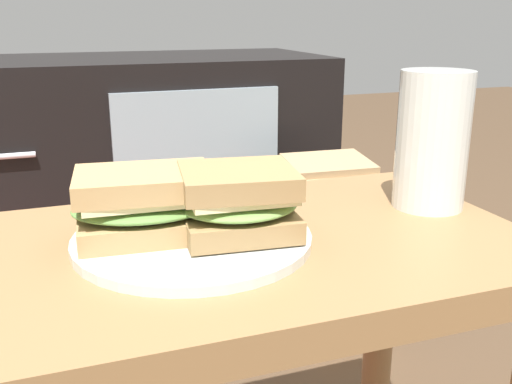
{
  "coord_description": "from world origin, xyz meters",
  "views": [
    {
      "loc": [
        -0.2,
        -0.53,
        0.68
      ],
      "look_at": [
        -0.01,
        0.0,
        0.51
      ],
      "focal_mm": 41.13,
      "sensor_mm": 36.0,
      "label": 1
    }
  ],
  "objects_px": {
    "tv_cabinet": "(133,172)",
    "sandwich_front": "(145,204)",
    "plate": "(193,239)",
    "sandwich_back": "(238,201)",
    "paper_bag": "(325,248)",
    "beer_glass": "(432,144)"
  },
  "relations": [
    {
      "from": "tv_cabinet",
      "to": "sandwich_front",
      "type": "bearing_deg",
      "value": -96.86
    },
    {
      "from": "plate",
      "to": "sandwich_back",
      "type": "height_order",
      "value": "sandwich_back"
    },
    {
      "from": "sandwich_front",
      "to": "sandwich_back",
      "type": "height_order",
      "value": "sandwich_back"
    },
    {
      "from": "sandwich_back",
      "to": "paper_bag",
      "type": "height_order",
      "value": "sandwich_back"
    },
    {
      "from": "tv_cabinet",
      "to": "sandwich_front",
      "type": "xyz_separation_m",
      "value": [
        -0.11,
        -0.93,
        0.21
      ]
    },
    {
      "from": "tv_cabinet",
      "to": "paper_bag",
      "type": "height_order",
      "value": "tv_cabinet"
    },
    {
      "from": "sandwich_back",
      "to": "paper_bag",
      "type": "xyz_separation_m",
      "value": [
        0.37,
        0.54,
        -0.31
      ]
    },
    {
      "from": "plate",
      "to": "beer_glass",
      "type": "xyz_separation_m",
      "value": [
        0.3,
        0.02,
        0.07
      ]
    },
    {
      "from": "beer_glass",
      "to": "paper_bag",
      "type": "bearing_deg",
      "value": 76.61
    },
    {
      "from": "sandwich_front",
      "to": "beer_glass",
      "type": "xyz_separation_m",
      "value": [
        0.34,
        0.01,
        0.03
      ]
    },
    {
      "from": "tv_cabinet",
      "to": "beer_glass",
      "type": "bearing_deg",
      "value": -76.06
    },
    {
      "from": "sandwich_back",
      "to": "tv_cabinet",
      "type": "bearing_deg",
      "value": 88.57
    },
    {
      "from": "sandwich_front",
      "to": "sandwich_back",
      "type": "distance_m",
      "value": 0.09
    },
    {
      "from": "beer_glass",
      "to": "sandwich_back",
      "type": "bearing_deg",
      "value": -171.61
    },
    {
      "from": "plate",
      "to": "paper_bag",
      "type": "bearing_deg",
      "value": 51.5
    },
    {
      "from": "sandwich_back",
      "to": "beer_glass",
      "type": "distance_m",
      "value": 0.26
    },
    {
      "from": "sandwich_back",
      "to": "sandwich_front",
      "type": "bearing_deg",
      "value": 161.72
    },
    {
      "from": "sandwich_front",
      "to": "paper_bag",
      "type": "distance_m",
      "value": 0.75
    },
    {
      "from": "sandwich_back",
      "to": "plate",
      "type": "bearing_deg",
      "value": 161.72
    },
    {
      "from": "paper_bag",
      "to": "sandwich_back",
      "type": "bearing_deg",
      "value": -124.68
    },
    {
      "from": "tv_cabinet",
      "to": "paper_bag",
      "type": "xyz_separation_m",
      "value": [
        0.35,
        -0.42,
        -0.1
      ]
    },
    {
      "from": "plate",
      "to": "sandwich_back",
      "type": "distance_m",
      "value": 0.06
    }
  ]
}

